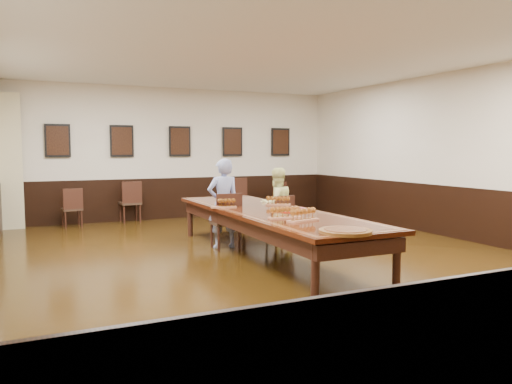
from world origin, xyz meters
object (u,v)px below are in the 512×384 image
chair_woman (279,219)px  carved_platter (346,231)px  chair_man (225,221)px  person_man (223,203)px  person_woman (277,205)px  spare_chair_b (130,202)px  spare_chair_d (276,198)px  conference_table (269,219)px  spare_chair_a (72,208)px  spare_chair_c (235,197)px

chair_woman → carved_platter: chair_woman is taller
chair_man → person_man: person_man is taller
person_woman → carved_platter: person_woman is taller
spare_chair_b → spare_chair_d: (3.70, -0.27, -0.05)m
person_woman → conference_table: (-0.72, -1.13, -0.08)m
person_man → spare_chair_d: bearing=-127.5°
chair_man → person_woman: 1.15m
spare_chair_d → carved_platter: (-2.59, -6.76, 0.34)m
chair_man → spare_chair_a: size_ratio=1.12×
spare_chair_d → person_woman: size_ratio=0.63×
spare_chair_b → person_woman: (2.00, -3.60, 0.20)m
carved_platter → chair_man: bearing=94.2°
conference_table → person_woman: bearing=57.7°
person_man → spare_chair_a: bearing=-56.0°
carved_platter → person_man: bearing=94.0°
spare_chair_a → spare_chair_d: (5.01, -0.02, -0.00)m
person_man → carved_platter: (0.23, -3.30, -0.00)m
spare_chair_c → carved_platter: bearing=75.5°
spare_chair_c → spare_chair_a: bearing=1.3°
conference_table → spare_chair_d: bearing=61.5°
spare_chair_a → person_man: person_man is taller
spare_chair_d → conference_table: spare_chair_d is taller
spare_chair_a → person_woman: person_woman is taller
chair_man → conference_table: size_ratio=0.19×
chair_man → spare_chair_a: 4.20m
chair_man → conference_table: 0.99m
chair_man → conference_table: bearing=115.3°
person_woman → spare_chair_c: bearing=-104.5°
conference_table → chair_man: bearing=113.6°
chair_woman → spare_chair_c: size_ratio=0.89×
carved_platter → person_woman: bearing=75.6°
spare_chair_a → spare_chair_d: bearing=174.4°
conference_table → carved_platter: 2.31m
chair_woman → person_woman: (-0.01, 0.09, 0.25)m
spare_chair_b → carved_platter: bearing=96.3°
person_woman → spare_chair_d: bearing=-121.2°
person_man → conference_table: person_man is taller
spare_chair_d → carved_platter: 7.24m
spare_chair_d → spare_chair_c: bearing=-19.4°
spare_chair_b → chair_man: bearing=100.3°
spare_chair_c → person_man: (-1.77, -3.71, 0.28)m
spare_chair_a → spare_chair_b: bearing=-174.4°
spare_chair_c → spare_chair_b: bearing=-2.6°
spare_chair_a → carved_platter: size_ratio=1.18×
person_woman → conference_table: person_woman is taller
chair_man → conference_table: (0.39, -0.90, 0.12)m
spare_chair_a → spare_chair_c: spare_chair_c is taller
chair_woman → carved_platter: 3.47m
person_man → carved_platter: bearing=95.7°
chair_man → carved_platter: bearing=95.8°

